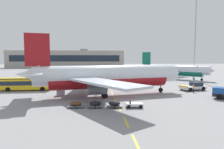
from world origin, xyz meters
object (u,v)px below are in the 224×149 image
Objects in this scene: ground_power_truck at (38,79)px; uld_cargo_container at (61,91)px; ground_crew_worker at (193,88)px; apron_shuttle_bus at (26,83)px; baggage_train at (105,104)px; pushback_tug at (193,86)px; airliner_foreground at (108,76)px; airliner_mid_left at (173,70)px; apron_light_mast_far at (195,29)px.

ground_power_truck is 19.57m from uld_cargo_container.
apron_shuttle_bus is at bearing 170.82° from ground_crew_worker.
ground_crew_worker reaches higher than uld_cargo_container.
pushback_tug is at bearing 34.39° from baggage_train.
airliner_foreground is 19.67× the size of uld_cargo_container.
airliner_mid_left is 50.22m from apron_shuttle_bus.
airliner_mid_left is (5.01, 25.55, 2.34)m from pushback_tug.
airliner_foreground reaches higher than ground_power_truck.
airliner_mid_left is at bearing 49.54° from airliner_foreground.
ground_crew_worker is (38.25, -6.18, -0.74)m from apron_shuttle_bus.
pushback_tug is at bearing -18.36° from ground_power_truck.
ground_power_truck is 33.46m from baggage_train.
apron_light_mast_far is at bearing 10.26° from ground_power_truck.
uld_cargo_container is at bearing -172.58° from pushback_tug.
apron_shuttle_bus reaches higher than ground_crew_worker.
baggage_train is 6.62× the size of ground_crew_worker.
apron_shuttle_bus is at bearing -153.35° from airliner_mid_left.
airliner_mid_left is 29.53m from ground_crew_worker.
uld_cargo_container is (-35.56, -29.52, -2.45)m from airliner_mid_left.
baggage_train is (-21.95, -15.02, -0.37)m from pushback_tug.
apron_light_mast_far is (13.30, 25.70, 16.79)m from ground_crew_worker.
airliner_mid_left is 0.83× the size of apron_light_mast_far.
uld_cargo_container is at bearing -147.87° from apron_light_mast_far.
pushback_tug reaches higher than uld_cargo_container.
airliner_mid_left is at bearing 56.40° from baggage_train.
airliner_foreground is 20.66m from apron_shuttle_bus.
airliner_mid_left reaches higher than baggage_train.
apron_light_mast_far is (51.55, 19.52, 16.05)m from apron_shuttle_bus.
uld_cargo_container is 52.70m from apron_light_mast_far.
apron_shuttle_bus is (-18.99, 7.83, -2.20)m from airliner_foreground.
ground_crew_worker is (20.34, 11.87, 0.48)m from baggage_train.
airliner_foreground is 1.18× the size of apron_light_mast_far.
airliner_mid_left reaches higher than pushback_tug.
airliner_mid_left is 16.30m from apron_light_mast_far.
airliner_foreground reaches higher than baggage_train.
baggage_train is (17.90, -28.25, -1.11)m from ground_power_truck.
ground_crew_worker is (38.23, -16.37, -0.63)m from ground_power_truck.
ground_power_truck reaches higher than uld_cargo_container.
ground_power_truck is (-39.85, 13.22, 0.74)m from pushback_tug.
airliner_mid_left is at bearing 26.65° from apron_shuttle_bus.
airliner_foreground is 44.73m from apron_light_mast_far.
apron_shuttle_bus is at bearing 134.78° from baggage_train.
airliner_mid_left is at bearing 77.01° from ground_crew_worker.
apron_light_mast_far is (51.54, 9.33, 16.16)m from ground_power_truck.
pushback_tug is 3.72× the size of uld_cargo_container.
apron_shuttle_bus is 57.41m from apron_light_mast_far.
airliner_foreground is at bearing -139.97° from apron_light_mast_far.
baggage_train is at bearing -149.73° from ground_crew_worker.
ground_power_truck is at bearing -169.74° from apron_light_mast_far.
airliner_foreground is 4.73× the size of ground_power_truck.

